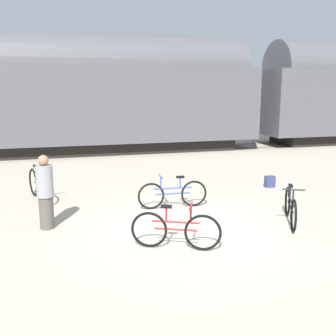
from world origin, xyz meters
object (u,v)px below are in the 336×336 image
(person_in_grey, at_px, (45,192))
(backpack, at_px, (270,182))
(bicycle_maroon, at_px, (176,230))
(bicycle_black, at_px, (290,207))
(bicycle_blue, at_px, (173,194))
(freight_train, at_px, (116,92))
(bicycle_green, at_px, (38,185))

(person_in_grey, xyz_separation_m, backpack, (6.40, 1.92, -0.62))
(bicycle_maroon, height_order, backpack, bicycle_maroon)
(person_in_grey, bearing_deg, bicycle_black, -14.84)
(bicycle_black, bearing_deg, person_in_grey, 168.30)
(bicycle_maroon, distance_m, bicycle_blue, 2.56)
(bicycle_maroon, relative_size, person_in_grey, 0.99)
(freight_train, height_order, person_in_grey, freight_train)
(person_in_grey, height_order, backpack, person_in_grey)
(bicycle_black, height_order, person_in_grey, person_in_grey)
(freight_train, bearing_deg, bicycle_black, -78.08)
(bicycle_blue, relative_size, backpack, 5.20)
(bicycle_green, relative_size, bicycle_blue, 0.96)
(bicycle_green, distance_m, bicycle_blue, 3.64)
(freight_train, height_order, bicycle_blue, freight_train)
(bicycle_green, distance_m, bicycle_maroon, 4.85)
(bicycle_black, xyz_separation_m, bicycle_maroon, (-2.85, -0.70, 0.00))
(bicycle_green, distance_m, backpack, 6.68)
(bicycle_maroon, distance_m, person_in_grey, 2.97)
(bicycle_black, height_order, bicycle_blue, bicycle_black)
(bicycle_maroon, xyz_separation_m, bicycle_blue, (0.65, 2.48, -0.01))
(bicycle_maroon, bearing_deg, freight_train, 87.33)
(bicycle_green, bearing_deg, bicycle_black, -31.75)
(bicycle_black, relative_size, person_in_grey, 1.01)
(bicycle_maroon, height_order, person_in_grey, person_in_grey)
(person_in_grey, bearing_deg, backpack, 13.59)
(bicycle_maroon, bearing_deg, bicycle_blue, 75.33)
(bicycle_green, height_order, backpack, bicycle_green)
(bicycle_black, distance_m, person_in_grey, 5.32)
(freight_train, bearing_deg, backpack, -66.15)
(bicycle_maroon, distance_m, backpack, 5.49)
(freight_train, distance_m, bicycle_blue, 9.47)
(bicycle_maroon, bearing_deg, person_in_grey, 142.90)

